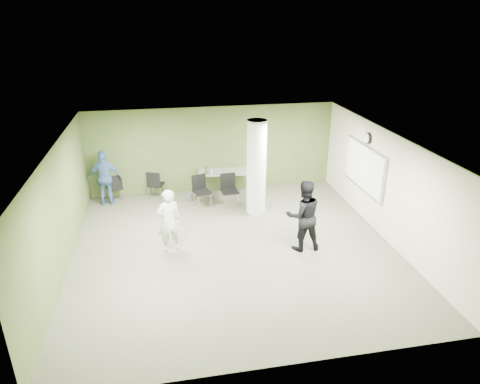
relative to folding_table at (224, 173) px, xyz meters
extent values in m
plane|color=#595946|center=(-0.28, -3.54, -0.74)|extent=(8.00, 8.00, 0.00)
plane|color=white|center=(-0.28, -3.54, 2.06)|extent=(8.00, 8.00, 0.00)
cube|color=#4A5D2C|center=(-0.28, 0.46, 0.66)|extent=(8.00, 2.80, 0.02)
cube|color=#4A5D2C|center=(-4.28, -3.54, 0.66)|extent=(0.02, 8.00, 2.80)
cube|color=beige|center=(3.72, -3.54, 0.66)|extent=(0.02, 8.00, 2.80)
cylinder|color=silver|center=(0.72, -1.54, 0.66)|extent=(0.56, 0.56, 2.80)
cube|color=silver|center=(3.65, -2.34, 0.76)|extent=(0.04, 2.30, 1.30)
cube|color=white|center=(3.63, -2.34, 0.76)|extent=(0.02, 2.20, 1.20)
cylinder|color=black|center=(3.65, -2.34, 1.61)|extent=(0.05, 0.32, 0.32)
cylinder|color=white|center=(3.62, -2.34, 1.61)|extent=(0.02, 0.26, 0.26)
cube|color=gray|center=(0.02, 0.01, 0.03)|extent=(1.71, 0.85, 0.04)
cylinder|color=silver|center=(-0.75, -0.23, -0.36)|extent=(0.04, 0.04, 0.75)
cylinder|color=silver|center=(0.74, -0.34, -0.36)|extent=(0.04, 0.04, 0.75)
cylinder|color=silver|center=(-0.70, 0.35, -0.36)|extent=(0.04, 0.04, 0.75)
cylinder|color=silver|center=(0.78, 0.24, -0.36)|extent=(0.04, 0.04, 0.75)
cylinder|color=#224D19|center=(-0.58, -0.11, 0.17)|extent=(0.07, 0.07, 0.25)
cylinder|color=#B2B2B7|center=(-0.43, -0.24, 0.14)|extent=(0.06, 0.06, 0.18)
cylinder|color=#4C4C4C|center=(-1.17, -0.36, -0.59)|extent=(0.25, 0.25, 0.29)
cube|color=black|center=(-3.47, 0.11, -0.30)|extent=(0.56, 0.56, 0.05)
cube|color=black|center=(-3.41, -0.09, -0.05)|extent=(0.42, 0.16, 0.44)
cylinder|color=silver|center=(-3.35, 0.34, -0.53)|extent=(0.02, 0.02, 0.42)
cylinder|color=silver|center=(-3.70, 0.23, -0.53)|extent=(0.02, 0.02, 0.42)
cylinder|color=silver|center=(-3.24, -0.02, -0.53)|extent=(0.02, 0.02, 0.42)
cylinder|color=silver|center=(-3.59, -0.13, -0.53)|extent=(0.02, 0.02, 0.42)
cube|color=black|center=(-2.18, 0.11, -0.29)|extent=(0.59, 0.59, 0.05)
cube|color=black|center=(-2.25, -0.09, -0.04)|extent=(0.43, 0.18, 0.45)
cylinder|color=silver|center=(-1.94, 0.22, -0.52)|extent=(0.02, 0.02, 0.43)
cylinder|color=silver|center=(-2.30, 0.35, -0.52)|extent=(0.02, 0.02, 0.43)
cylinder|color=silver|center=(-2.07, -0.14, -0.52)|extent=(0.02, 0.02, 0.43)
cylinder|color=silver|center=(-2.43, -0.01, -0.52)|extent=(0.02, 0.02, 0.43)
cube|color=black|center=(-0.81, -0.83, -0.27)|extent=(0.60, 0.60, 0.05)
cube|color=black|center=(-0.87, -0.62, -0.01)|extent=(0.45, 0.18, 0.47)
cylinder|color=silver|center=(-0.94, -1.08, -0.51)|extent=(0.02, 0.02, 0.45)
cylinder|color=silver|center=(-0.56, -0.96, -0.51)|extent=(0.02, 0.02, 0.45)
cylinder|color=silver|center=(-1.06, -0.70, -0.51)|extent=(0.02, 0.02, 0.45)
cylinder|color=silver|center=(-0.68, -0.58, -0.51)|extent=(0.02, 0.02, 0.45)
cube|color=black|center=(0.03, -0.96, -0.25)|extent=(0.53, 0.53, 0.05)
cube|color=black|center=(0.01, -0.74, 0.01)|extent=(0.47, 0.08, 0.48)
cylinder|color=silver|center=(-0.16, -1.18, -0.51)|extent=(0.02, 0.02, 0.46)
cylinder|color=silver|center=(0.25, -1.15, -0.51)|extent=(0.02, 0.02, 0.46)
cylinder|color=silver|center=(-0.19, -0.77, -0.51)|extent=(0.02, 0.02, 0.46)
cylinder|color=silver|center=(0.22, -0.74, -0.51)|extent=(0.02, 0.02, 0.46)
imported|color=silver|center=(-1.86, -3.32, 0.08)|extent=(0.68, 0.54, 1.64)
imported|color=black|center=(1.40, -3.85, 0.18)|extent=(0.91, 0.71, 1.84)
imported|color=#4268A4|center=(-3.68, -0.14, 0.13)|extent=(1.04, 0.49, 1.73)
camera|label=1|loc=(-1.88, -12.85, 4.81)|focal=32.00mm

